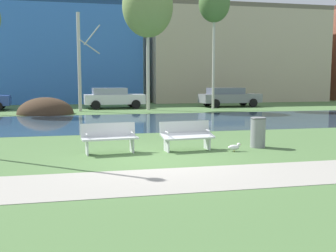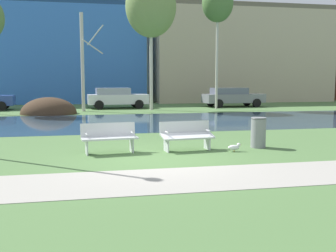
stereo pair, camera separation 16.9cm
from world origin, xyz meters
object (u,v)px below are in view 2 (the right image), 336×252
(bench_left, at_px, (109,137))
(parked_sedan_second_white, at_px, (117,97))
(parked_hatch_third_grey, at_px, (232,97))
(seagull, at_px, (234,147))
(bench_right, at_px, (187,135))
(trash_bin, at_px, (258,132))

(bench_left, relative_size, parked_sedan_second_white, 0.37)
(bench_left, bearing_deg, parked_hatch_third_grey, 59.27)
(bench_left, bearing_deg, parked_sedan_second_white, 85.07)
(bench_left, height_order, seagull, bench_left)
(parked_hatch_third_grey, bearing_deg, bench_right, -114.79)
(trash_bin, relative_size, seagull, 2.23)
(seagull, bearing_deg, parked_hatch_third_grey, 69.46)
(bench_right, bearing_deg, seagull, -20.41)
(bench_right, height_order, parked_sedan_second_white, parked_sedan_second_white)
(bench_left, distance_m, parked_sedan_second_white, 17.82)
(bench_right, height_order, seagull, bench_right)
(bench_right, bearing_deg, parked_sedan_second_white, 92.54)
(bench_right, xyz_separation_m, trash_bin, (2.32, 0.02, 0.02))
(trash_bin, xyz_separation_m, parked_sedan_second_white, (-3.11, 17.72, 0.30))
(parked_sedan_second_white, bearing_deg, seagull, -83.36)
(trash_bin, distance_m, parked_hatch_third_grey, 18.36)
(bench_left, distance_m, trash_bin, 4.64)
(seagull, bearing_deg, parked_sedan_second_white, 96.64)
(bench_right, xyz_separation_m, seagull, (1.34, -0.50, -0.34))
(bench_left, height_order, parked_hatch_third_grey, parked_hatch_third_grey)
(bench_left, bearing_deg, bench_right, 0.00)
(parked_hatch_third_grey, bearing_deg, trash_bin, -108.22)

